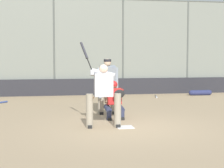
{
  "coord_description": "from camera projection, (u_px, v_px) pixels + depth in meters",
  "views": [
    {
      "loc": [
        2.0,
        9.36,
        1.88
      ],
      "look_at": [
        0.16,
        -1.0,
        1.05
      ],
      "focal_mm": 60.0,
      "sensor_mm": 36.0,
      "label": 1
    }
  ],
  "objects": [
    {
      "name": "ground_plane",
      "position": [
        125.0,
        127.0,
        9.68
      ],
      "size": [
        160.0,
        160.0,
        0.0
      ],
      "primitive_type": "plane",
      "color": "tan"
    },
    {
      "name": "backstop_fence",
      "position": [
        89.0,
        45.0,
        17.35
      ],
      "size": [
        16.16,
        0.08,
        4.48
      ],
      "color": "#515651",
      "rests_on": "ground_plane"
    },
    {
      "name": "batter_at_plate",
      "position": [
        103.0,
        93.0,
        9.61
      ],
      "size": [
        1.03,
        0.65,
        2.21
      ],
      "rotation": [
        0.0,
        0.0,
        -0.04
      ],
      "color": "gray",
      "rests_on": "ground_plane"
    },
    {
      "name": "fielding_glove_on_dirt",
      "position": [
        90.0,
        98.0,
        15.78
      ],
      "size": [
        0.32,
        0.24,
        0.11
      ],
      "color": "#56331E",
      "rests_on": "ground_plane"
    },
    {
      "name": "bleachers_beyond",
      "position": [
        60.0,
        81.0,
        19.73
      ],
      "size": [
        11.26,
        2.5,
        1.48
      ],
      "color": "slate",
      "rests_on": "ground_plane"
    },
    {
      "name": "padding_wall",
      "position": [
        90.0,
        87.0,
        17.4
      ],
      "size": [
        15.76,
        0.18,
        0.75
      ],
      "primitive_type": "cube",
      "color": "#28282D",
      "rests_on": "ground_plane"
    },
    {
      "name": "spare_bat_near_backstop",
      "position": [
        1.0,
        102.0,
        14.43
      ],
      "size": [
        0.62,
        0.67,
        0.07
      ],
      "rotation": [
        0.0,
        0.0,
        3.97
      ],
      "color": "black",
      "rests_on": "ground_plane"
    },
    {
      "name": "catcher_behind_plate",
      "position": [
        115.0,
        99.0,
        10.89
      ],
      "size": [
        0.59,
        0.69,
        1.11
      ],
      "rotation": [
        0.0,
        0.0,
        0.03
      ],
      "color": "#2D334C",
      "rests_on": "ground_plane"
    },
    {
      "name": "home_plate_marker",
      "position": [
        125.0,
        127.0,
        9.68
      ],
      "size": [
        0.43,
        0.43,
        0.01
      ],
      "primitive_type": "cube",
      "color": "white",
      "rests_on": "ground_plane"
    },
    {
      "name": "spare_bat_by_padding",
      "position": [
        156.0,
        97.0,
        16.42
      ],
      "size": [
        0.25,
        0.88,
        0.07
      ],
      "rotation": [
        0.0,
        0.0,
        1.35
      ],
      "color": "black",
      "rests_on": "ground_plane"
    },
    {
      "name": "equipment_bag_dugout_side",
      "position": [
        200.0,
        93.0,
        17.26
      ],
      "size": [
        1.12,
        0.24,
        0.24
      ],
      "color": "navy",
      "rests_on": "ground_plane"
    },
    {
      "name": "umpire_home",
      "position": [
        107.0,
        85.0,
        11.73
      ],
      "size": [
        0.71,
        0.46,
        1.75
      ],
      "rotation": [
        0.0,
        0.0,
        0.08
      ],
      "color": "gray",
      "rests_on": "ground_plane"
    }
  ]
}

